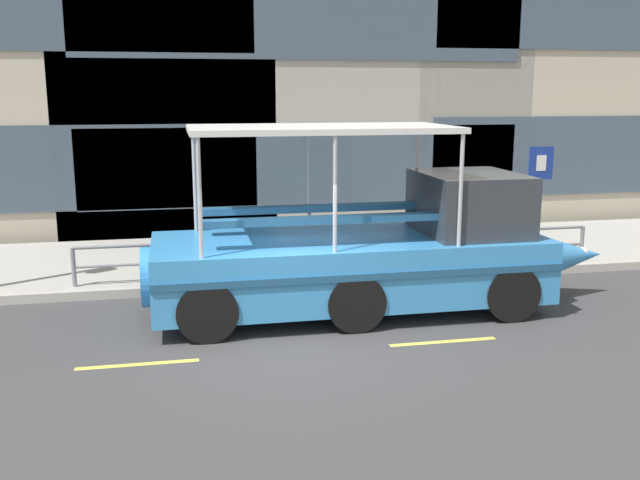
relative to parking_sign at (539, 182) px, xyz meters
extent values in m
plane|color=#3D3D3F|center=(-6.57, -4.22, -1.91)|extent=(120.00, 120.00, 0.00)
cube|color=#A8A59E|center=(-6.57, 1.38, -1.82)|extent=(32.00, 4.80, 0.18)
cube|color=#B2ADA3|center=(-6.57, -1.11, -1.82)|extent=(32.00, 0.18, 0.18)
cube|color=#DBD64C|center=(-8.97, -4.79, -1.91)|extent=(1.80, 0.12, 0.01)
cube|color=#DBD64C|center=(-4.17, -4.79, -1.91)|extent=(1.80, 0.12, 0.01)
cube|color=#3D4C5B|center=(-12.49, 4.15, 0.11)|extent=(12.75, 0.06, 2.22)
cube|color=#3D4C5B|center=(-4.72, 4.15, 0.05)|extent=(12.23, 0.06, 2.15)
cube|color=#3D4C5B|center=(-4.72, 4.15, 3.96)|extent=(12.23, 0.06, 2.15)
cube|color=#3D4C5B|center=(3.82, 4.15, 0.19)|extent=(9.80, 0.06, 2.31)
cube|color=#3D4C5B|center=(3.82, 4.15, 4.38)|extent=(9.80, 0.06, 2.31)
cylinder|color=gray|center=(-4.80, -0.77, -0.95)|extent=(11.07, 0.07, 0.07)
cylinder|color=gray|center=(-4.80, -0.77, -1.34)|extent=(11.07, 0.06, 0.06)
cylinder|color=gray|center=(-10.34, -0.77, -1.34)|extent=(0.09, 0.09, 0.78)
cylinder|color=gray|center=(-8.49, -0.77, -1.34)|extent=(0.09, 0.09, 0.78)
cylinder|color=gray|center=(-6.65, -0.77, -1.34)|extent=(0.09, 0.09, 0.78)
cylinder|color=gray|center=(-4.80, -0.77, -1.34)|extent=(0.09, 0.09, 0.78)
cylinder|color=gray|center=(-2.96, -0.77, -1.34)|extent=(0.09, 0.09, 0.78)
cylinder|color=gray|center=(-1.11, -0.77, -1.34)|extent=(0.09, 0.09, 0.78)
cylinder|color=gray|center=(0.73, -0.77, -1.34)|extent=(0.09, 0.09, 0.78)
cylinder|color=#4C4F54|center=(0.00, 0.03, -0.47)|extent=(0.08, 0.08, 2.52)
cube|color=navy|center=(0.00, -0.02, 0.44)|extent=(0.60, 0.04, 0.76)
cube|color=white|center=(0.00, -0.04, 0.44)|extent=(0.24, 0.01, 0.36)
cube|color=#388CD1|center=(-5.25, -2.83, -1.08)|extent=(7.04, 2.54, 1.11)
cone|color=#388CD1|center=(-0.94, -2.83, -1.08)|extent=(1.58, 1.05, 1.05)
cylinder|color=#388CD1|center=(-8.77, -2.83, -1.08)|extent=(0.35, 1.05, 1.05)
cube|color=navy|center=(-5.25, -4.12, -0.94)|extent=(7.04, 0.04, 0.12)
sphere|color=white|center=(-0.55, -2.83, -1.03)|extent=(0.22, 0.22, 0.22)
cube|color=#33383D|center=(-2.97, -2.83, 0.03)|extent=(1.76, 2.13, 1.11)
cube|color=silver|center=(-5.78, -2.83, 1.42)|extent=(4.58, 2.34, 0.10)
cylinder|color=#B2B2B7|center=(-3.61, -1.72, 0.42)|extent=(0.07, 0.07, 1.90)
cylinder|color=#B2B2B7|center=(-3.61, -3.95, 0.42)|extent=(0.07, 0.07, 1.90)
cylinder|color=#B2B2B7|center=(-5.78, -1.72, 0.42)|extent=(0.07, 0.07, 1.90)
cylinder|color=#B2B2B7|center=(-5.78, -3.95, 0.42)|extent=(0.07, 0.07, 1.90)
cylinder|color=#B2B2B7|center=(-7.95, -1.72, 0.42)|extent=(0.07, 0.07, 1.90)
cylinder|color=#B2B2B7|center=(-7.95, -3.95, 0.42)|extent=(0.07, 0.07, 1.90)
cube|color=navy|center=(-5.78, -2.22, -0.08)|extent=(4.21, 0.28, 0.12)
cube|color=navy|center=(-5.78, -3.44, -0.08)|extent=(4.21, 0.28, 0.12)
cylinder|color=black|center=(-2.61, -1.67, -1.41)|extent=(1.00, 0.28, 1.00)
cylinder|color=black|center=(-2.61, -4.00, -1.41)|extent=(1.00, 0.28, 1.00)
cylinder|color=black|center=(-5.43, -1.67, -1.41)|extent=(1.00, 0.28, 1.00)
cylinder|color=black|center=(-5.43, -4.00, -1.41)|extent=(1.00, 0.28, 1.00)
cylinder|color=black|center=(-7.89, -1.67, -1.41)|extent=(1.00, 0.28, 1.00)
cylinder|color=black|center=(-7.89, -4.00, -1.41)|extent=(1.00, 0.28, 1.00)
cylinder|color=black|center=(-2.06, -0.07, -1.32)|extent=(0.10, 0.10, 0.83)
cylinder|color=black|center=(-2.04, -0.23, -1.32)|extent=(0.10, 0.10, 0.83)
cube|color=#B7B2A8|center=(-2.05, -0.15, -0.61)|extent=(0.22, 0.33, 0.59)
cylinder|color=#B7B2A8|center=(-2.07, 0.05, -0.64)|extent=(0.07, 0.07, 0.53)
cylinder|color=#B7B2A8|center=(-2.03, -0.35, -0.64)|extent=(0.07, 0.07, 0.53)
sphere|color=tan|center=(-2.05, -0.15, -0.18)|extent=(0.23, 0.23, 0.23)
camera|label=1|loc=(-8.34, -15.09, 2.07)|focal=39.98mm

